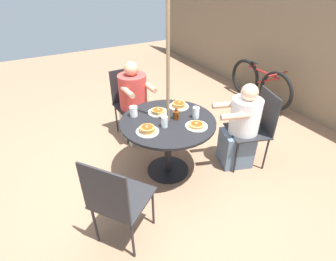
{
  "coord_description": "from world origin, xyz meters",
  "views": [
    {
      "loc": [
        2.22,
        -1.24,
        2.2
      ],
      "look_at": [
        0.0,
        0.0,
        0.59
      ],
      "focal_mm": 28.0,
      "sensor_mm": 36.0,
      "label": 1
    }
  ],
  "objects_px": {
    "patio_chair_east": "(129,99)",
    "pancake_plate_a": "(158,112)",
    "bicycle": "(260,84)",
    "diner_north": "(241,130)",
    "patio_chair_south": "(116,199)",
    "patio_table": "(168,129)",
    "drinking_glass_b": "(196,113)",
    "syrup_bottle": "(176,115)",
    "patio_chair_north": "(256,125)",
    "coffee_cup": "(134,111)",
    "diner_east": "(135,106)",
    "pancake_plate_b": "(196,125)",
    "pancake_plate_d": "(179,105)",
    "pancake_plate_c": "(147,130)",
    "drinking_glass_a": "(165,122)"
  },
  "relations": [
    {
      "from": "patio_chair_east",
      "to": "pancake_plate_a",
      "type": "bearing_deg",
      "value": 89.41
    },
    {
      "from": "bicycle",
      "to": "diner_north",
      "type": "bearing_deg",
      "value": -52.35
    },
    {
      "from": "diner_north",
      "to": "patio_chair_south",
      "type": "xyz_separation_m",
      "value": [
        0.37,
        -1.73,
        0.06
      ]
    },
    {
      "from": "patio_table",
      "to": "drinking_glass_b",
      "type": "xyz_separation_m",
      "value": [
        0.1,
        0.31,
        0.18
      ]
    },
    {
      "from": "syrup_bottle",
      "to": "drinking_glass_b",
      "type": "height_order",
      "value": "syrup_bottle"
    },
    {
      "from": "patio_chair_north",
      "to": "coffee_cup",
      "type": "bearing_deg",
      "value": 83.19
    },
    {
      "from": "syrup_bottle",
      "to": "diner_east",
      "type": "bearing_deg",
      "value": -171.87
    },
    {
      "from": "drinking_glass_b",
      "to": "pancake_plate_a",
      "type": "bearing_deg",
      "value": -133.84
    },
    {
      "from": "diner_north",
      "to": "pancake_plate_a",
      "type": "xyz_separation_m",
      "value": [
        -0.5,
        -0.87,
        0.25
      ]
    },
    {
      "from": "patio_chair_east",
      "to": "pancake_plate_b",
      "type": "xyz_separation_m",
      "value": [
        1.36,
        0.24,
        0.19
      ]
    },
    {
      "from": "syrup_bottle",
      "to": "drinking_glass_b",
      "type": "bearing_deg",
      "value": 67.22
    },
    {
      "from": "diner_north",
      "to": "diner_east",
      "type": "relative_size",
      "value": 0.95
    },
    {
      "from": "patio_table",
      "to": "patio_chair_south",
      "type": "xyz_separation_m",
      "value": [
        0.66,
        -0.87,
        -0.06
      ]
    },
    {
      "from": "patio_chair_south",
      "to": "pancake_plate_d",
      "type": "relative_size",
      "value": 4.0
    },
    {
      "from": "pancake_plate_a",
      "to": "patio_chair_east",
      "type": "bearing_deg",
      "value": -178.49
    },
    {
      "from": "pancake_plate_a",
      "to": "pancake_plate_c",
      "type": "relative_size",
      "value": 1.0
    },
    {
      "from": "patio_chair_north",
      "to": "patio_chair_south",
      "type": "xyz_separation_m",
      "value": [
        0.31,
        -1.9,
        0.0
      ]
    },
    {
      "from": "coffee_cup",
      "to": "patio_chair_north",
      "type": "bearing_deg",
      "value": 64.5
    },
    {
      "from": "pancake_plate_d",
      "to": "diner_east",
      "type": "bearing_deg",
      "value": -155.91
    },
    {
      "from": "patio_chair_north",
      "to": "pancake_plate_d",
      "type": "xyz_separation_m",
      "value": [
        -0.57,
        -0.76,
        0.2
      ]
    },
    {
      "from": "patio_chair_south",
      "to": "pancake_plate_b",
      "type": "bearing_deg",
      "value": 72.85
    },
    {
      "from": "drinking_glass_b",
      "to": "patio_table",
      "type": "bearing_deg",
      "value": -108.17
    },
    {
      "from": "pancake_plate_a",
      "to": "bicycle",
      "type": "distance_m",
      "value": 2.58
    },
    {
      "from": "patio_chair_south",
      "to": "coffee_cup",
      "type": "distance_m",
      "value": 1.13
    },
    {
      "from": "patio_chair_east",
      "to": "patio_table",
      "type": "bearing_deg",
      "value": 90.0
    },
    {
      "from": "patio_chair_east",
      "to": "drinking_glass_a",
      "type": "xyz_separation_m",
      "value": [
        1.19,
        -0.06,
        0.24
      ]
    },
    {
      "from": "drinking_glass_a",
      "to": "diner_north",
      "type": "bearing_deg",
      "value": 78.83
    },
    {
      "from": "coffee_cup",
      "to": "drinking_glass_a",
      "type": "height_order",
      "value": "drinking_glass_a"
    },
    {
      "from": "coffee_cup",
      "to": "syrup_bottle",
      "type": "bearing_deg",
      "value": 52.87
    },
    {
      "from": "diner_east",
      "to": "drinking_glass_b",
      "type": "relative_size",
      "value": 8.75
    },
    {
      "from": "patio_table",
      "to": "patio_chair_east",
      "type": "height_order",
      "value": "patio_chair_east"
    },
    {
      "from": "patio_chair_north",
      "to": "pancake_plate_b",
      "type": "height_order",
      "value": "patio_chair_north"
    },
    {
      "from": "diner_north",
      "to": "drinking_glass_a",
      "type": "relative_size",
      "value": 8.92
    },
    {
      "from": "pancake_plate_d",
      "to": "pancake_plate_c",
      "type": "bearing_deg",
      "value": -60.4
    },
    {
      "from": "patio_table",
      "to": "bicycle",
      "type": "distance_m",
      "value": 2.61
    },
    {
      "from": "coffee_cup",
      "to": "patio_table",
      "type": "bearing_deg",
      "value": 46.01
    },
    {
      "from": "pancake_plate_c",
      "to": "drinking_glass_b",
      "type": "xyz_separation_m",
      "value": [
        -0.01,
        0.61,
        0.04
      ]
    },
    {
      "from": "drinking_glass_b",
      "to": "bicycle",
      "type": "distance_m",
      "value": 2.39
    },
    {
      "from": "pancake_plate_a",
      "to": "pancake_plate_b",
      "type": "bearing_deg",
      "value": 24.25
    },
    {
      "from": "syrup_bottle",
      "to": "pancake_plate_a",
      "type": "bearing_deg",
      "value": -152.76
    },
    {
      "from": "pancake_plate_a",
      "to": "drinking_glass_a",
      "type": "bearing_deg",
      "value": -14.85
    },
    {
      "from": "pancake_plate_a",
      "to": "pancake_plate_c",
      "type": "height_order",
      "value": "pancake_plate_c"
    },
    {
      "from": "coffee_cup",
      "to": "patio_chair_east",
      "type": "bearing_deg",
      "value": 162.55
    },
    {
      "from": "diner_north",
      "to": "diner_east",
      "type": "xyz_separation_m",
      "value": [
        -1.19,
        -0.89,
        0.02
      ]
    },
    {
      "from": "diner_north",
      "to": "patio_chair_south",
      "type": "relative_size",
      "value": 1.13
    },
    {
      "from": "patio_chair_north",
      "to": "syrup_bottle",
      "type": "bearing_deg",
      "value": 88.9
    },
    {
      "from": "diner_north",
      "to": "patio_chair_east",
      "type": "relative_size",
      "value": 1.13
    },
    {
      "from": "patio_chair_north",
      "to": "pancake_plate_c",
      "type": "height_order",
      "value": "patio_chair_north"
    },
    {
      "from": "drinking_glass_b",
      "to": "pancake_plate_c",
      "type": "bearing_deg",
      "value": -89.12
    },
    {
      "from": "patio_table",
      "to": "pancake_plate_d",
      "type": "distance_m",
      "value": 0.38
    }
  ]
}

